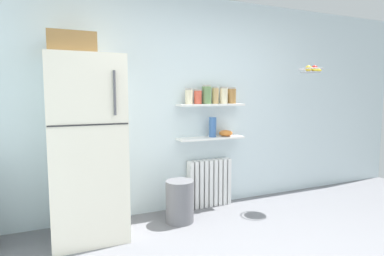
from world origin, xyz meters
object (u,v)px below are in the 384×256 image
object	(u,v)px
storage_jar_2	(207,95)
storage_jar_4	(224,95)
storage_jar_1	(198,97)
hanging_fruit_basket	(311,69)
storage_jar_0	(189,96)
storage_jar_5	(232,96)
refrigerator	(85,144)
vase	(213,127)
trash_bin	(180,201)
radiator	(209,183)
shelf_bowl	(226,133)
storage_jar_3	(215,95)

from	to	relation	value
storage_jar_2	storage_jar_4	distance (m)	0.24
storage_jar_1	storage_jar_2	xyz separation A→B (m)	(0.12, 0.00, 0.03)
storage_jar_1	hanging_fruit_basket	bearing A→B (deg)	-17.07
storage_jar_0	storage_jar_1	bearing A→B (deg)	-0.00
storage_jar_1	storage_jar_4	xyz separation A→B (m)	(0.36, 0.00, 0.01)
storage_jar_1	storage_jar_5	distance (m)	0.48
refrigerator	vase	distance (m)	1.56
storage_jar_5	hanging_fruit_basket	world-z (taller)	hanging_fruit_basket
vase	trash_bin	distance (m)	1.01
storage_jar_0	storage_jar_1	size ratio (longest dim) A/B	1.04
radiator	shelf_bowl	size ratio (longest dim) A/B	3.47
storage_jar_1	shelf_bowl	world-z (taller)	storage_jar_1
refrigerator	storage_jar_3	xyz separation A→B (m)	(1.57, 0.24, 0.47)
storage_jar_1	refrigerator	bearing A→B (deg)	-169.81
refrigerator	storage_jar_0	xyz separation A→B (m)	(1.22, 0.24, 0.46)
hanging_fruit_basket	trash_bin	bearing A→B (deg)	175.86
storage_jar_4	storage_jar_1	bearing A→B (deg)	180.00
vase	shelf_bowl	world-z (taller)	vase
storage_jar_1	vase	bearing A→B (deg)	0.00
vase	trash_bin	xyz separation A→B (m)	(-0.56, -0.30, -0.78)
shelf_bowl	radiator	bearing A→B (deg)	171.99
radiator	hanging_fruit_basket	bearing A→B (deg)	-20.72
storage_jar_4	vase	size ratio (longest dim) A/B	0.85
storage_jar_3	storage_jar_0	bearing A→B (deg)	180.00
storage_jar_1	trash_bin	xyz separation A→B (m)	(-0.36, -0.30, -1.16)
storage_jar_2	shelf_bowl	bearing A→B (deg)	0.00
vase	trash_bin	size ratio (longest dim) A/B	0.53
radiator	hanging_fruit_basket	distance (m)	1.91
storage_jar_5	storage_jar_1	bearing A→B (deg)	-180.00
radiator	storage_jar_3	bearing A→B (deg)	-26.79
storage_jar_4	hanging_fruit_basket	distance (m)	1.14
storage_jar_2	vase	world-z (taller)	storage_jar_2
storage_jar_5	vase	size ratio (longest dim) A/B	0.82
radiator	hanging_fruit_basket	size ratio (longest dim) A/B	2.00
storage_jar_1	trash_bin	world-z (taller)	storage_jar_1
storage_jar_0	hanging_fruit_basket	xyz separation A→B (m)	(1.49, -0.42, 0.33)
refrigerator	storage_jar_3	size ratio (longest dim) A/B	9.42
storage_jar_5	hanging_fruit_basket	size ratio (longest dim) A/B	0.68
storage_jar_1	storage_jar_3	size ratio (longest dim) A/B	0.86
trash_bin	storage_jar_3	bearing A→B (deg)	26.29
radiator	storage_jar_1	size ratio (longest dim) A/B	3.32
refrigerator	hanging_fruit_basket	size ratio (longest dim) A/B	6.62
storage_jar_2	vase	distance (m)	0.41
refrigerator	storage_jar_1	xyz separation A→B (m)	(1.33, 0.24, 0.46)
storage_jar_4	storage_jar_5	xyz separation A→B (m)	(0.12, 0.00, -0.00)
storage_jar_2	storage_jar_3	world-z (taller)	storage_jar_2
storage_jar_0	trash_bin	world-z (taller)	storage_jar_0
storage_jar_2	storage_jar_3	distance (m)	0.12
storage_jar_1	shelf_bowl	size ratio (longest dim) A/B	1.04
storage_jar_5	storage_jar_2	bearing A→B (deg)	-180.00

